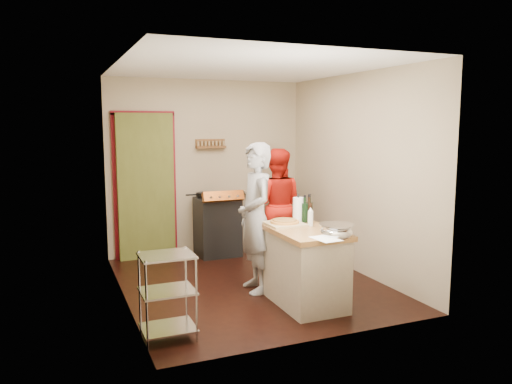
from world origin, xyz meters
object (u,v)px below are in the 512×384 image
person_stripe (256,218)px  island (304,263)px  person_red (276,205)px  wire_shelving (167,292)px  stove (217,225)px

person_stripe → island: bearing=33.6°
person_stripe → person_red: person_stripe is taller
wire_shelving → stove: bearing=63.1°
stove → person_red: bearing=-40.4°
stove → person_stripe: (-0.09, -1.70, 0.42)m
stove → person_stripe: size_ratio=0.58×
island → person_stripe: 0.79m
stove → island: size_ratio=0.82×
wire_shelving → island: bearing=12.4°
stove → island: 2.29m
person_stripe → wire_shelving: bearing=-49.6°
person_stripe → stove: bearing=-179.0°
person_red → island: bearing=103.5°
stove → island: bearing=-83.9°
stove → wire_shelving: stove is taller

